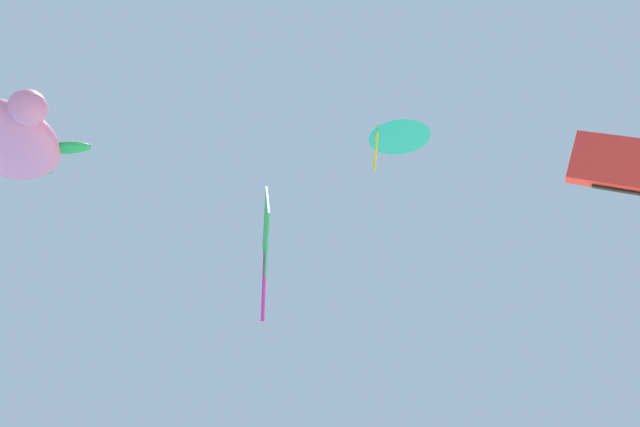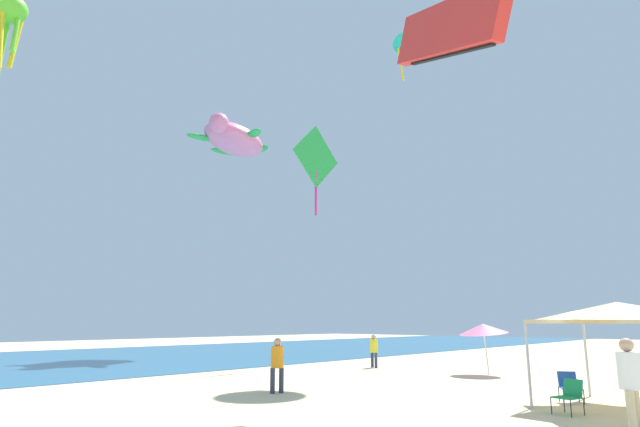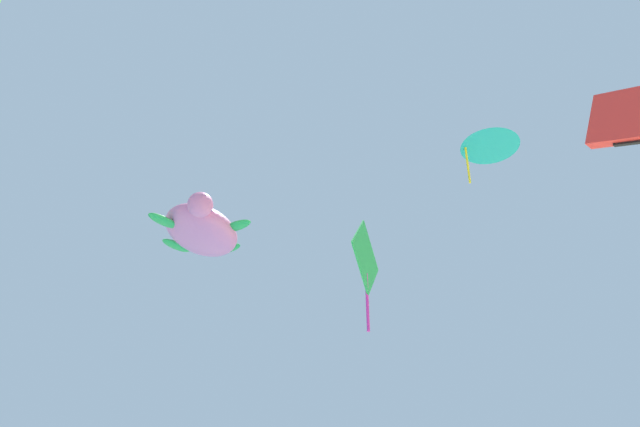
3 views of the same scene
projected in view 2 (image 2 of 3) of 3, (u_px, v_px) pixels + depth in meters
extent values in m
cube|color=beige|center=(614.00, 415.00, 12.89)|extent=(120.00, 120.00, 0.10)
cube|color=#28668E|center=(94.00, 359.00, 31.30)|extent=(120.00, 23.61, 0.02)
cylinder|color=#B7B7BC|center=(528.00, 365.00, 13.73)|extent=(0.07, 0.07, 2.16)
cylinder|color=#B7B7BC|center=(587.00, 359.00, 15.93)|extent=(0.07, 0.07, 2.16)
cube|color=#D1B784|center=(618.00, 322.00, 13.81)|extent=(3.98, 3.87, 0.10)
pyramid|color=#D1B784|center=(617.00, 311.00, 13.87)|extent=(3.90, 3.79, 0.46)
cylinder|color=silver|center=(486.00, 349.00, 22.28)|extent=(0.25, 0.11, 2.10)
cone|color=pink|center=(483.00, 329.00, 22.40)|extent=(2.09, 2.07, 0.66)
cylinder|color=black|center=(551.00, 406.00, 12.71)|extent=(0.02, 0.02, 0.40)
cylinder|color=black|center=(571.00, 409.00, 12.28)|extent=(0.02, 0.02, 0.40)
cylinder|color=black|center=(564.00, 404.00, 12.98)|extent=(0.02, 0.02, 0.40)
cylinder|color=black|center=(584.00, 407.00, 12.55)|extent=(0.02, 0.02, 0.40)
cube|color=#198C4C|center=(567.00, 398.00, 12.67)|extent=(0.64, 0.64, 0.03)
cube|color=#198C4C|center=(573.00, 388.00, 12.87)|extent=(0.26, 0.51, 0.41)
cylinder|color=black|center=(564.00, 397.00, 14.24)|extent=(0.02, 0.02, 0.40)
cylinder|color=black|center=(584.00, 397.00, 14.14)|extent=(0.02, 0.02, 0.40)
cylinder|color=black|center=(559.00, 394.00, 14.74)|extent=(0.02, 0.02, 0.40)
cylinder|color=black|center=(579.00, 395.00, 14.64)|extent=(0.02, 0.02, 0.40)
cube|color=blue|center=(571.00, 388.00, 14.48)|extent=(0.71, 0.71, 0.03)
cube|color=blue|center=(567.00, 379.00, 14.80)|extent=(0.37, 0.49, 0.41)
cylinder|color=#33384C|center=(372.00, 360.00, 25.53)|extent=(0.14, 0.14, 0.72)
cylinder|color=#33384C|center=(376.00, 360.00, 25.31)|extent=(0.14, 0.14, 0.72)
cylinder|color=yellow|center=(374.00, 346.00, 25.56)|extent=(0.38, 0.38, 0.63)
sphere|color=tan|center=(374.00, 337.00, 25.64)|extent=(0.23, 0.23, 0.23)
cylinder|color=#33384C|center=(273.00, 381.00, 16.39)|extent=(0.15, 0.15, 0.77)
cylinder|color=#33384C|center=(281.00, 380.00, 16.53)|extent=(0.15, 0.15, 0.77)
cylinder|color=orange|center=(277.00, 357.00, 16.60)|extent=(0.40, 0.40, 0.67)
sphere|color=tan|center=(278.00, 342.00, 16.70)|extent=(0.25, 0.25, 0.25)
cylinder|color=#C6B28C|center=(631.00, 413.00, 10.43)|extent=(0.17, 0.17, 0.85)
cylinder|color=#C6B28C|center=(637.00, 411.00, 10.66)|extent=(0.17, 0.17, 0.85)
cylinder|color=white|center=(629.00, 370.00, 10.70)|extent=(0.45, 0.45, 0.74)
sphere|color=tan|center=(626.00, 345.00, 10.81)|extent=(0.28, 0.28, 0.28)
cone|color=teal|center=(419.00, 40.00, 27.13)|extent=(3.03, 3.00, 0.77)
cylinder|color=yellow|center=(400.00, 62.00, 27.57)|extent=(0.69, 0.18, 1.94)
cube|color=red|center=(448.00, 28.00, 16.48)|extent=(3.18, 5.44, 3.57)
cube|color=black|center=(449.00, 50.00, 16.32)|extent=(2.34, 4.06, 2.01)
ellipsoid|color=#66D82D|center=(6.00, 8.00, 28.44)|extent=(2.12, 2.12, 1.55)
cylinder|color=#66D82D|center=(15.00, 33.00, 28.10)|extent=(0.39, 0.42, 2.27)
cylinder|color=yellow|center=(15.00, 45.00, 28.63)|extent=(0.53, 0.30, 2.88)
cylinder|color=#66D82D|center=(2.00, 50.00, 28.59)|extent=(0.37, 0.58, 3.51)
cylinder|color=yellow|center=(1.00, 38.00, 27.41)|extent=(0.37, 0.58, 3.51)
ellipsoid|color=pink|center=(234.00, 140.00, 38.15)|extent=(6.98, 6.70, 2.89)
sphere|color=pink|center=(219.00, 123.00, 35.30)|extent=(1.35, 1.35, 1.35)
ellipsoid|color=green|center=(253.00, 134.00, 36.32)|extent=(1.46, 2.26, 0.30)
ellipsoid|color=green|center=(200.00, 137.00, 37.01)|extent=(2.20, 1.14, 0.30)
ellipsoid|color=green|center=(261.00, 149.00, 39.57)|extent=(1.46, 2.26, 0.30)
ellipsoid|color=green|center=(223.00, 152.00, 40.11)|extent=(2.20, 1.14, 0.30)
cube|color=green|center=(316.00, 156.00, 28.62)|extent=(3.55, 0.14, 3.55)
cylinder|color=#E02D9E|center=(316.00, 192.00, 28.21)|extent=(0.13, 0.13, 2.51)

